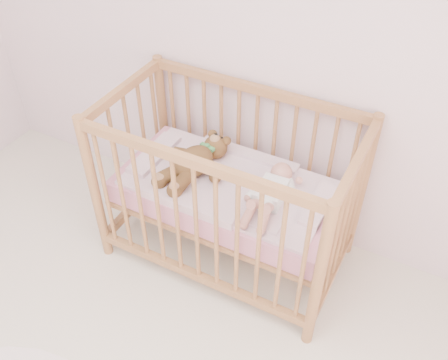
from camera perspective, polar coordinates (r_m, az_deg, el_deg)
The scene contains 6 objects.
wall_back at distance 2.62m, azimuth 4.38°, elevation 18.23°, with size 4.00×0.02×2.70m, color silver.
crib at distance 2.76m, azimuth 0.48°, elevation -1.26°, with size 1.36×0.76×1.00m, color #AB7448, non-canonical shape.
mattress at distance 2.77m, azimuth 0.48°, elevation -1.49°, with size 1.22×0.62×0.13m, color pink.
blanket at distance 2.72m, azimuth 0.49°, elevation -0.33°, with size 1.10×0.58×0.06m, color pink, non-canonical shape.
baby at distance 2.58m, azimuth 5.42°, elevation -1.13°, with size 0.25×0.52×0.13m, color white, non-canonical shape.
teddy_bear at distance 2.73m, azimuth -3.49°, elevation 2.07°, with size 0.39×0.55×0.15m, color brown, non-canonical shape.
Camera 1 is at (0.95, -0.21, 2.37)m, focal length 40.00 mm.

